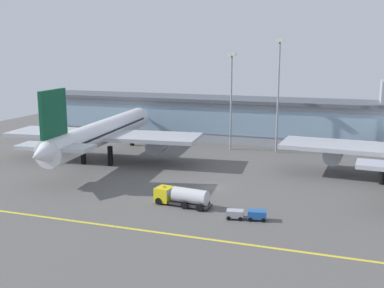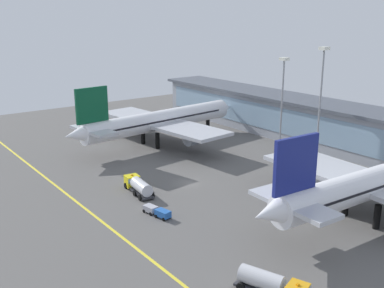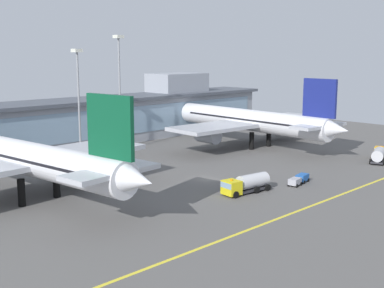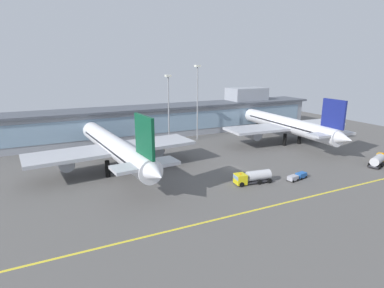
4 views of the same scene
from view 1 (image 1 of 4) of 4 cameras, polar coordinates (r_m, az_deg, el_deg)
name	(u,v)px [view 1 (image 1 of 4)]	position (r m, az deg, el deg)	size (l,w,h in m)	color
ground_plane	(211,188)	(82.24, 2.36, -5.31)	(180.00, 180.00, 0.00)	#5B5956
taxiway_centreline_stripe	(163,233)	(62.67, -3.59, -10.75)	(144.00, 0.50, 0.01)	yellow
terminal_building	(268,119)	(122.69, 9.28, 3.02)	(124.50, 14.00, 16.45)	#9399A3
airliner_near_left	(102,133)	(101.79, -10.85, 1.32)	(42.53, 53.93, 17.01)	black
fuel_tanker_truck	(181,196)	(72.64, -1.37, -6.33)	(9.28, 3.90, 2.90)	black
baggage_tug_near	(247,214)	(67.39, 6.69, -8.48)	(5.78, 2.61, 1.40)	black
apron_light_mast_west	(231,87)	(111.45, 4.80, 6.95)	(1.80, 1.80, 22.98)	gray
apron_light_mast_centre	(279,80)	(109.49, 10.48, 7.62)	(1.80, 1.80, 26.05)	gray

